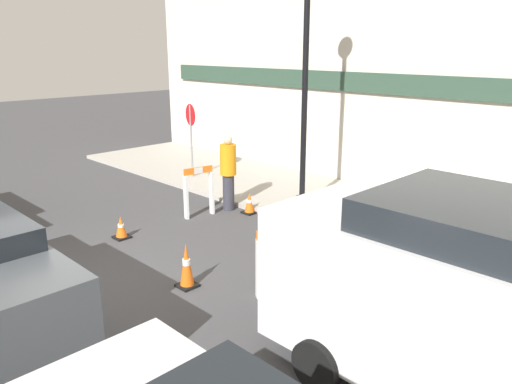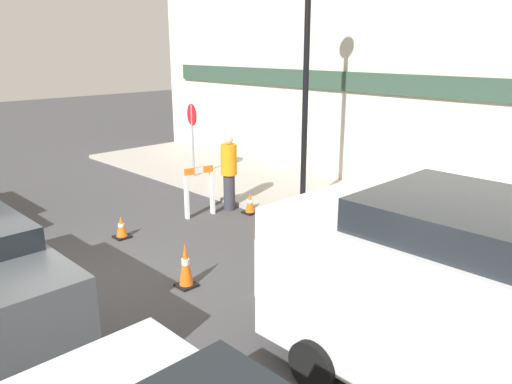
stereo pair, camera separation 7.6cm
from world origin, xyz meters
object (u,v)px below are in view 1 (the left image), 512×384
(work_van, at_px, (503,308))
(stop_sign, at_px, (191,128))
(streetlamp_post, at_px, (306,41))
(person_worker, at_px, (228,170))

(work_van, bearing_deg, stop_sign, 159.34)
(streetlamp_post, bearing_deg, work_van, -33.37)
(stop_sign, distance_m, work_van, 10.38)
(stop_sign, xyz_separation_m, person_worker, (2.73, -1.05, -0.55))
(streetlamp_post, bearing_deg, person_worker, -137.30)
(stop_sign, relative_size, person_worker, 1.17)
(streetlamp_post, relative_size, stop_sign, 2.81)
(streetlamp_post, xyz_separation_m, work_van, (5.72, -3.77, -2.56))
(streetlamp_post, bearing_deg, stop_sign, -178.48)
(streetlamp_post, distance_m, work_van, 7.31)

